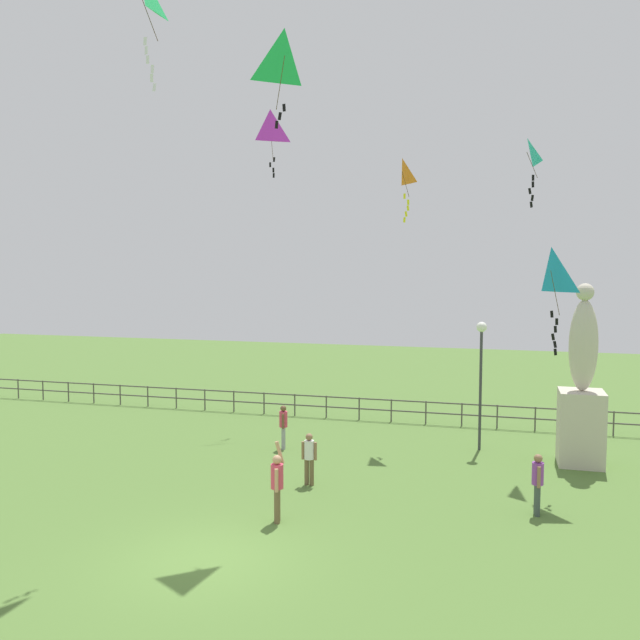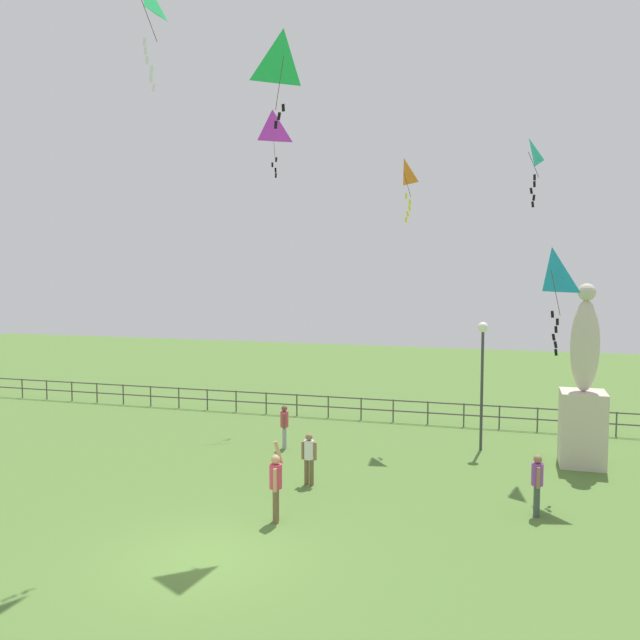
% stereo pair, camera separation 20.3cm
% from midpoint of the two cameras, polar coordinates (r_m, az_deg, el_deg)
% --- Properties ---
extents(ground_plane, '(80.00, 80.00, 0.00)m').
position_cam_midpoint_polar(ground_plane, '(15.83, -10.14, -19.58)').
color(ground_plane, '#517533').
extents(statue_monument, '(1.40, 1.40, 5.93)m').
position_cam_midpoint_polar(statue_monument, '(23.28, 21.33, -6.48)').
color(statue_monument, beige).
rests_on(statue_monument, ground_plane).
extents(lamppost, '(0.36, 0.36, 4.54)m').
position_cam_midpoint_polar(lamppost, '(23.88, 13.44, -3.14)').
color(lamppost, '#38383D').
rests_on(lamppost, ground_plane).
extents(person_0, '(0.30, 0.49, 1.62)m').
position_cam_midpoint_polar(person_0, '(18.56, 17.89, -12.97)').
color(person_0, '#3F4C47').
rests_on(person_0, ground_plane).
extents(person_1, '(0.47, 0.29, 1.56)m').
position_cam_midpoint_polar(person_1, '(20.01, -1.23, -11.56)').
color(person_1, brown).
rests_on(person_1, ground_plane).
extents(person_2, '(0.32, 0.55, 2.04)m').
position_cam_midpoint_polar(person_2, '(17.28, -4.04, -13.77)').
color(person_2, brown).
rests_on(person_2, ground_plane).
extents(person_3, '(0.29, 0.46, 1.56)m').
position_cam_midpoint_polar(person_3, '(23.82, -3.41, -8.90)').
color(person_3, '#99999E').
rests_on(person_3, ground_plane).
extents(kite_0, '(1.17, 1.00, 2.85)m').
position_cam_midpoint_polar(kite_0, '(29.20, -4.49, 16.07)').
color(kite_0, '#B22DB2').
extents(kite_1, '(0.77, 0.87, 2.36)m').
position_cam_midpoint_polar(kite_1, '(25.47, 6.87, 12.33)').
color(kite_1, orange).
extents(kite_2, '(1.21, 1.16, 2.36)m').
position_cam_midpoint_polar(kite_2, '(18.08, -3.42, 21.58)').
color(kite_2, '#1EB759').
extents(kite_4, '(0.99, 1.06, 3.10)m').
position_cam_midpoint_polar(kite_4, '(20.00, 18.96, 3.76)').
color(kite_4, '#198CD1').
extents(kite_5, '(0.64, 1.06, 2.24)m').
position_cam_midpoint_polar(kite_5, '(23.51, 17.14, 13.41)').
color(kite_5, '#19B2B2').
extents(waterfront_railing, '(36.04, 0.06, 0.95)m').
position_cam_midpoint_polar(waterfront_railing, '(28.41, 1.59, -7.24)').
color(waterfront_railing, '#4C4742').
rests_on(waterfront_railing, ground_plane).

